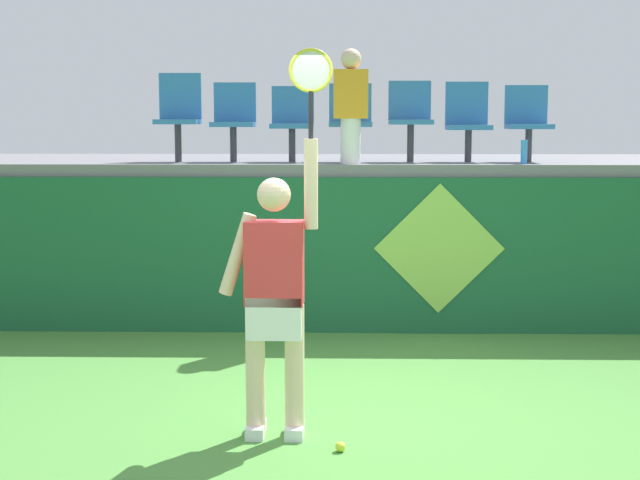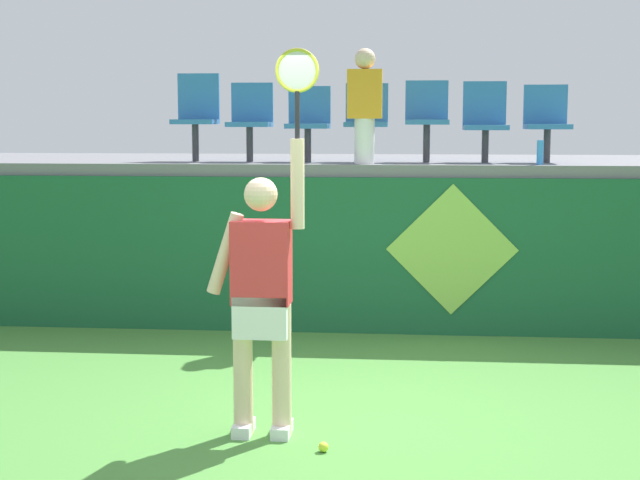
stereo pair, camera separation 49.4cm
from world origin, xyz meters
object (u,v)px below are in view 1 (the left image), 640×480
Objects in this scene: stadium_chair_1 at (234,117)px; stadium_chair_6 at (528,120)px; stadium_chair_4 at (410,116)px; spectator_0 at (351,103)px; stadium_chair_0 at (179,113)px; stadium_chair_3 at (350,118)px; stadium_chair_5 at (468,119)px; tennis_player at (275,292)px; water_bottle at (524,152)px; tennis_ball at (340,447)px; stadium_chair_2 at (292,120)px.

stadium_chair_1 is 1.04× the size of stadium_chair_6.
stadium_chair_4 is 0.76m from spectator_0.
stadium_chair_0 reaches higher than stadium_chair_3.
stadium_chair_5 is 1.29m from spectator_0.
stadium_chair_0 is 2.40m from stadium_chair_4.
stadium_chair_4 is (1.82, -0.00, 0.02)m from stadium_chair_1.
stadium_chair_1 is 1.21m from stadium_chair_3.
tennis_player reaches higher than stadium_chair_3.
tennis_player is 4.56m from stadium_chair_6.
stadium_chair_1 is (-2.91, 0.49, 0.34)m from water_bottle.
tennis_ball is at bearing -91.46° from spectator_0.
water_bottle is 0.77m from stadium_chair_5.
stadium_chair_1 is 1.82m from stadium_chair_4.
stadium_chair_1 is at bearing -179.89° from stadium_chair_5.
stadium_chair_3 reaches higher than water_bottle.
tennis_ball is (0.43, -0.29, -0.94)m from tennis_player.
stadium_chair_4 is (1.22, 0.00, 0.04)m from stadium_chair_2.
water_bottle is 0.28× the size of stadium_chair_4.
tennis_player reaches higher than water_bottle.
stadium_chair_5 is at bearing 0.11° from stadium_chair_1.
water_bottle is at bearing -24.25° from stadium_chair_4.
tennis_player reaches higher than tennis_ball.
tennis_ball is 0.08× the size of stadium_chair_3.
tennis_player reaches higher than stadium_chair_2.
tennis_player is at bearing -97.89° from stadium_chair_3.
tennis_ball is 4.93m from stadium_chair_6.
spectator_0 reaches higher than tennis_ball.
stadium_chair_4 reaches higher than tennis_ball.
stadium_chair_1 is (-1.11, 4.05, 2.08)m from tennis_ball.
water_bottle is 2.37m from stadium_chair_2.
stadium_chair_1 is 0.61m from stadium_chair_2.
spectator_0 is (-1.70, 0.07, 0.47)m from water_bottle.
stadium_chair_2 is (-2.30, 0.49, 0.31)m from water_bottle.
tennis_player is 10.72× the size of water_bottle.
stadium_chair_5 is (1.21, 0.01, -0.01)m from stadium_chair_3.
stadium_chair_3 is at bearing 82.11° from tennis_player.
stadium_chair_4 reaches higher than stadium_chair_3.
stadium_chair_3 is at bearing -0.26° from stadium_chair_0.
tennis_player reaches higher than stadium_chair_5.
stadium_chair_4 is at bearing 34.17° from spectator_0.
stadium_chair_3 is at bearing 163.98° from water_bottle.
stadium_chair_4 reaches higher than stadium_chair_1.
stadium_chair_1 is at bearing 179.80° from stadium_chair_2.
stadium_chair_1 is at bearing 170.44° from water_bottle.
stadium_chair_4 reaches higher than stadium_chair_6.
stadium_chair_3 is 0.44m from spectator_0.
stadium_chair_3 reaches higher than tennis_ball.
stadium_chair_6 is at bearing -0.01° from stadium_chair_1.
spectator_0 is (0.60, -0.42, 0.16)m from stadium_chair_2.
tennis_ball is 4.55m from stadium_chair_3.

